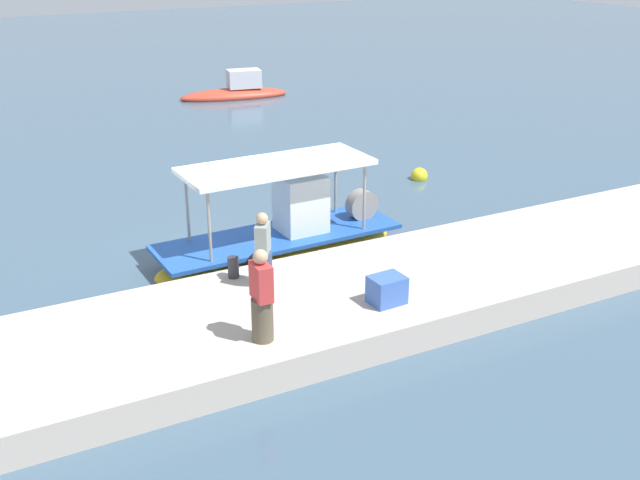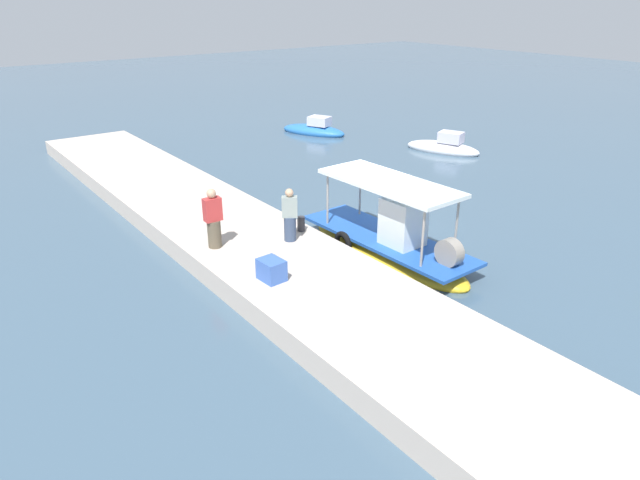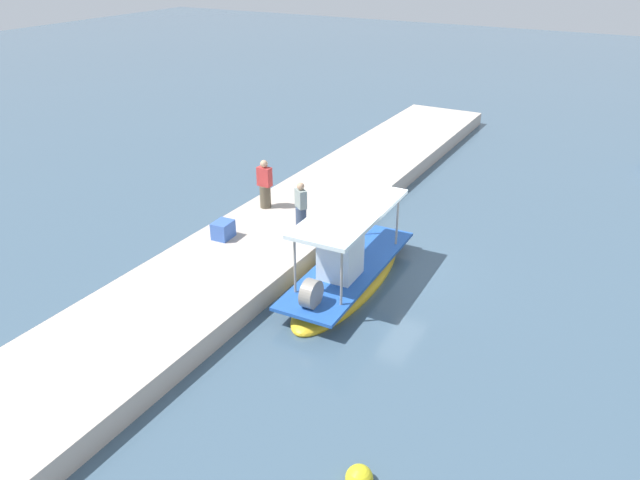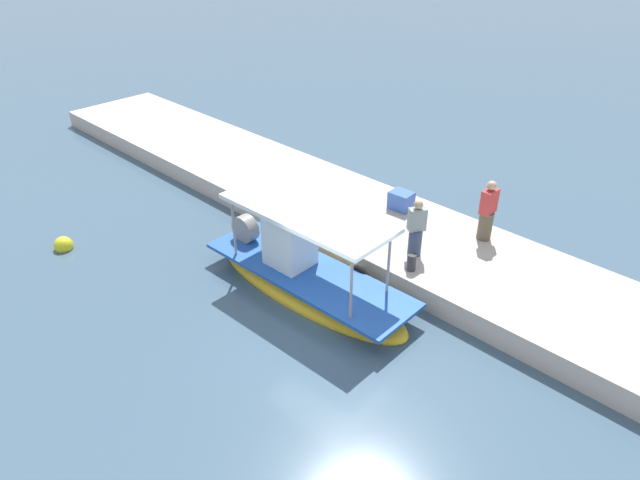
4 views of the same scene
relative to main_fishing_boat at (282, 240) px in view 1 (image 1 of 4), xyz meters
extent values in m
plane|color=#40596D|center=(-1.46, 0.59, -0.43)|extent=(120.00, 120.00, 0.00)
cube|color=beige|center=(-1.46, -3.45, -0.11)|extent=(36.00, 4.04, 0.64)
ellipsoid|color=yellow|center=(-0.11, 0.00, -0.36)|extent=(6.43, 2.04, 0.85)
cube|color=#2455AF|center=(-0.11, 0.00, 0.11)|extent=(6.18, 2.04, 0.10)
cube|color=silver|center=(0.53, 0.02, 0.83)|extent=(1.13, 1.05, 1.52)
cylinder|color=gray|center=(1.91, 0.77, 0.96)|extent=(0.07, 0.07, 1.80)
cylinder|color=gray|center=(1.95, -0.64, 0.96)|extent=(0.07, 0.07, 1.80)
cylinder|color=gray|center=(-2.17, 0.65, 0.96)|extent=(0.07, 0.07, 1.80)
cylinder|color=gray|center=(-2.13, -0.76, 0.96)|extent=(0.07, 0.07, 1.80)
cube|color=white|center=(-0.11, 0.00, 1.92)|extent=(4.64, 1.95, 0.12)
torus|color=black|center=(-1.04, -0.99, -0.09)|extent=(0.75, 0.20, 0.74)
cylinder|color=gray|center=(2.32, 0.08, 0.51)|extent=(0.81, 0.37, 0.80)
cylinder|color=brown|center=(-2.54, -4.62, 0.63)|extent=(0.41, 0.41, 0.83)
cube|color=#C93836|center=(-2.54, -4.62, 1.39)|extent=(0.30, 0.52, 0.69)
sphere|color=tan|center=(-2.54, -4.62, 1.86)|extent=(0.27, 0.27, 0.27)
cylinder|color=#34445F|center=(-1.62, -2.57, 0.59)|extent=(0.51, 0.51, 0.76)
cube|color=gray|center=(-1.62, -2.57, 1.29)|extent=(0.47, 0.53, 0.63)
sphere|color=tan|center=(-1.62, -2.57, 1.72)|extent=(0.25, 0.25, 0.25)
cylinder|color=#2D2D33|center=(-2.03, -1.88, 0.44)|extent=(0.24, 0.24, 0.47)
cube|color=#3B62B7|center=(0.25, -4.42, 0.49)|extent=(0.71, 0.59, 0.57)
sphere|color=yellow|center=(6.58, 3.59, -0.32)|extent=(0.55, 0.55, 0.55)
ellipsoid|color=#C23E2A|center=(5.95, 18.27, -0.33)|extent=(5.36, 2.39, 0.71)
cube|color=silver|center=(6.46, 18.18, 0.45)|extent=(1.69, 1.17, 0.85)
camera|label=1|loc=(-7.24, -15.84, 7.20)|focal=42.65mm
camera|label=2|loc=(11.68, -11.38, 7.12)|focal=32.13mm
camera|label=3|loc=(14.34, 7.04, 9.03)|focal=34.23mm
camera|label=4|loc=(-9.14, 8.82, 8.72)|focal=32.72mm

